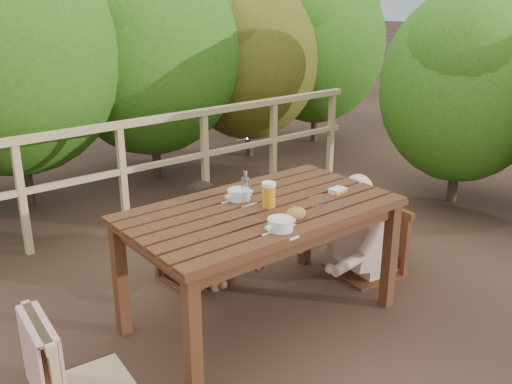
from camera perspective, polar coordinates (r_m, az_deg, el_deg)
ground at (r=3.97m, az=0.46°, el=-12.49°), size 60.00×60.00×0.00m
table at (r=3.78m, az=0.48°, el=-7.35°), size 1.73×0.97×0.80m
chair_left at (r=3.19m, az=-17.19°, el=-11.61°), size 0.54×0.54×1.02m
chair_far at (r=4.31m, az=-6.55°, el=-3.29°), size 0.49×0.49×0.88m
chair_right at (r=4.44m, az=11.24°, el=-2.03°), size 0.57×0.57×1.00m
woman at (r=4.26m, az=-6.78°, el=-1.02°), size 0.57×0.67×1.24m
diner_right at (r=4.40m, az=11.64°, el=0.19°), size 0.75×0.64×1.35m
railing at (r=5.32m, az=-13.21°, el=1.56°), size 5.60×0.10×1.01m
hedge_row at (r=6.33m, az=-15.84°, el=17.08°), size 6.60×1.60×3.80m
soup_near at (r=3.26m, az=2.46°, el=-3.36°), size 0.25×0.25×0.08m
soup_far at (r=3.72m, az=-1.73°, el=-0.36°), size 0.25×0.25×0.08m
bread_roll at (r=3.43m, az=4.02°, el=-2.20°), size 0.14×0.11×0.08m
beer_glass at (r=3.59m, az=1.29°, el=-0.36°), size 0.09×0.09×0.17m
bottle at (r=3.63m, az=-1.06°, el=0.36°), size 0.05×0.05×0.23m
tumbler at (r=3.56m, az=6.15°, el=-1.55°), size 0.06×0.06×0.07m
butter_tub at (r=3.88m, az=8.18°, el=0.03°), size 0.12×0.09×0.05m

